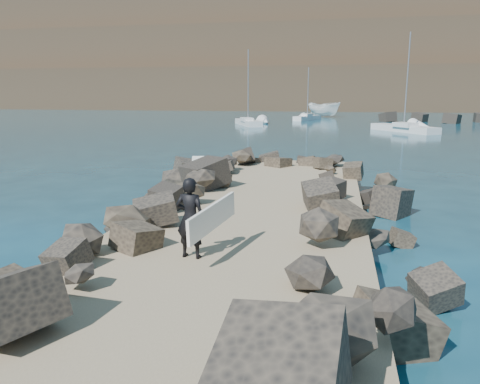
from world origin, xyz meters
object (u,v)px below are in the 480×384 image
at_px(surfer_with_board, 193,218).
at_px(sailboat_b, 307,118).
at_px(surfboard_resting, 200,172).
at_px(boat_imported, 324,109).

height_order(surfer_with_board, sailboat_b, sailboat_b).
xyz_separation_m(surfboard_resting, boat_imported, (2.44, 63.62, 0.20)).
bearing_deg(boat_imported, surfer_with_board, -142.04).
distance_m(surfboard_resting, boat_imported, 63.66).
distance_m(boat_imported, surfer_with_board, 70.91).
xyz_separation_m(boat_imported, surfer_with_board, (-0.40, -70.91, 0.16)).
distance_m(boat_imported, sailboat_b, 10.99).
bearing_deg(surfboard_resting, surfer_with_board, -89.35).
height_order(surfboard_resting, surfer_with_board, surfer_with_board).
bearing_deg(surfboard_resting, boat_imported, 72.88).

